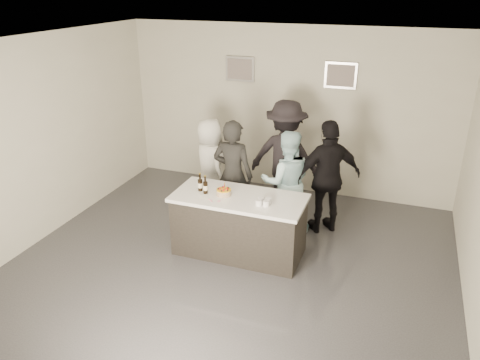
{
  "coord_description": "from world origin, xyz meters",
  "views": [
    {
      "loc": [
        2.02,
        -5.03,
        3.67
      ],
      "look_at": [
        0.0,
        0.5,
        1.15
      ],
      "focal_mm": 35.0,
      "sensor_mm": 36.0,
      "label": 1
    }
  ],
  "objects": [
    {
      "name": "floor",
      "position": [
        0.0,
        0.0,
        0.0
      ],
      "size": [
        6.0,
        6.0,
        0.0
      ],
      "primitive_type": "plane",
      "color": "#3D3D42",
      "rests_on": "ground"
    },
    {
      "name": "ceiling",
      "position": [
        0.0,
        0.0,
        3.0
      ],
      "size": [
        6.0,
        6.0,
        0.0
      ],
      "primitive_type": "plane",
      "rotation": [
        3.14,
        0.0,
        0.0
      ],
      "color": "white"
    },
    {
      "name": "wall_back",
      "position": [
        0.0,
        3.0,
        1.5
      ],
      "size": [
        6.0,
        0.04,
        3.0
      ],
      "primitive_type": "cube",
      "color": "beige",
      "rests_on": "ground"
    },
    {
      "name": "wall_front",
      "position": [
        0.0,
        -3.0,
        1.5
      ],
      "size": [
        6.0,
        0.04,
        3.0
      ],
      "primitive_type": "cube",
      "color": "beige",
      "rests_on": "ground"
    },
    {
      "name": "wall_left",
      "position": [
        -3.0,
        0.0,
        1.5
      ],
      "size": [
        0.04,
        6.0,
        3.0
      ],
      "primitive_type": "cube",
      "color": "beige",
      "rests_on": "ground"
    },
    {
      "name": "picture_left",
      "position": [
        -0.9,
        2.97,
        2.2
      ],
      "size": [
        0.54,
        0.04,
        0.44
      ],
      "primitive_type": "cube",
      "color": "#B2B2B7",
      "rests_on": "wall_back"
    },
    {
      "name": "picture_right",
      "position": [
        0.9,
        2.97,
        2.2
      ],
      "size": [
        0.54,
        0.04,
        0.44
      ],
      "primitive_type": "cube",
      "color": "#B2B2B7",
      "rests_on": "wall_back"
    },
    {
      "name": "bar_counter",
      "position": [
        -0.01,
        0.5,
        0.45
      ],
      "size": [
        1.86,
        0.86,
        0.9
      ],
      "primitive_type": "cube",
      "color": "white",
      "rests_on": "ground"
    },
    {
      "name": "cake",
      "position": [
        -0.23,
        0.47,
        0.94
      ],
      "size": [
        0.21,
        0.21,
        0.07
      ],
      "primitive_type": "cylinder",
      "color": "yellow",
      "rests_on": "bar_counter"
    },
    {
      "name": "beer_bottle_a",
      "position": [
        -0.6,
        0.49,
        1.03
      ],
      "size": [
        0.07,
        0.07,
        0.26
      ],
      "primitive_type": "cylinder",
      "color": "black",
      "rests_on": "bar_counter"
    },
    {
      "name": "beer_bottle_b",
      "position": [
        -0.5,
        0.44,
        1.03
      ],
      "size": [
        0.07,
        0.07,
        0.26
      ],
      "primitive_type": "cylinder",
      "color": "black",
      "rests_on": "bar_counter"
    },
    {
      "name": "tumbler_cluster",
      "position": [
        0.38,
        0.39,
        0.94
      ],
      "size": [
        0.19,
        0.19,
        0.08
      ],
      "primitive_type": "cube",
      "color": "orange",
      "rests_on": "bar_counter"
    },
    {
      "name": "candles",
      "position": [
        -0.24,
        0.24,
        0.9
      ],
      "size": [
        0.24,
        0.08,
        0.01
      ],
      "primitive_type": "cube",
      "color": "pink",
      "rests_on": "bar_counter"
    },
    {
      "name": "person_main_black",
      "position": [
        -0.38,
        1.21,
        0.89
      ],
      "size": [
        0.66,
        0.45,
        1.77
      ],
      "primitive_type": "imported",
      "rotation": [
        0.0,
        0.0,
        3.11
      ],
      "color": "black",
      "rests_on": "ground"
    },
    {
      "name": "person_main_blue",
      "position": [
        0.43,
        1.4,
        0.82
      ],
      "size": [
        0.97,
        0.86,
        1.64
      ],
      "primitive_type": "imported",
      "rotation": [
        0.0,
        0.0,
        3.51
      ],
      "color": "#B3E0EA",
      "rests_on": "ground"
    },
    {
      "name": "person_guest_left",
      "position": [
        -0.99,
        1.74,
        0.79
      ],
      "size": [
        0.91,
        0.89,
        1.59
      ],
      "primitive_type": "imported",
      "rotation": [
        0.0,
        0.0,
        2.42
      ],
      "color": "silver",
      "rests_on": "ground"
    },
    {
      "name": "person_guest_right",
      "position": [
        1.03,
        1.6,
        0.9
      ],
      "size": [
        1.12,
        0.96,
        1.8
      ],
      "primitive_type": "imported",
      "rotation": [
        0.0,
        0.0,
        3.74
      ],
      "color": "black",
      "rests_on": "ground"
    },
    {
      "name": "person_guest_back",
      "position": [
        0.22,
        2.13,
        0.96
      ],
      "size": [
        1.27,
        0.78,
        1.91
      ],
      "primitive_type": "imported",
      "rotation": [
        0.0,
        0.0,
        3.08
      ],
      "color": "black",
      "rests_on": "ground"
    }
  ]
}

